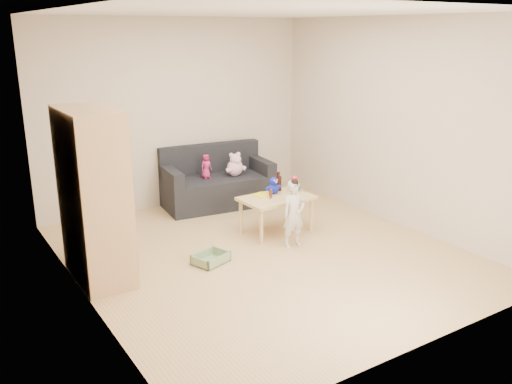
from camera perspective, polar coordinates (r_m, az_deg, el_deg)
room at (r=5.79m, az=0.92°, el=5.49°), size 4.50×4.50×4.50m
wardrobe at (r=5.54m, az=-16.71°, el=-0.44°), size 0.48×0.96×1.72m
sofa at (r=7.77m, az=-4.05°, el=0.11°), size 1.60×0.93×0.43m
play_table at (r=6.72m, az=2.15°, el=-2.38°), size 0.89×0.58×0.46m
storage_bin at (r=5.92m, az=-4.79°, el=-6.96°), size 0.43×0.38×0.11m
toddler at (r=6.25m, az=4.01°, el=-2.41°), size 0.30×0.21×0.77m
pink_bear at (r=7.71m, az=-2.24°, el=2.77°), size 0.30×0.28×0.29m
doll at (r=7.59m, az=-5.26°, el=2.69°), size 0.19×0.15×0.34m
ring_stacker at (r=6.87m, az=4.05°, el=0.69°), size 0.17×0.17×0.19m
brown_bottle at (r=6.88m, az=2.35°, el=0.98°), size 0.08×0.08×0.24m
blue_plush at (r=6.74m, az=1.84°, el=0.72°), size 0.19×0.15×0.22m
wooden_figure at (r=6.57m, az=1.56°, el=-0.16°), size 0.05×0.04×0.12m
yellow_book at (r=6.69m, az=0.58°, el=-0.31°), size 0.22×0.22×0.01m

